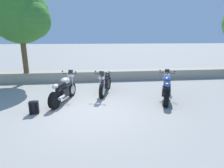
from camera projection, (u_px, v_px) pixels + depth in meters
name	position (u px, v px, depth m)	size (l,w,h in m)	color
ground_plane	(90.00, 111.00, 6.44)	(120.00, 120.00, 0.00)	gray
stone_wall	(90.00, 75.00, 10.98)	(36.00, 0.80, 0.55)	#A89E89
motorcycle_silver_near_left	(64.00, 90.00, 7.25)	(0.95, 2.00, 1.18)	black
motorcycle_black_centre	(105.00, 83.00, 8.37)	(0.87, 2.03, 1.18)	black
motorcycle_blue_far_right	(166.00, 89.00, 7.41)	(1.03, 1.97, 1.18)	black
rider_backpack	(34.00, 107.00, 6.17)	(0.32, 0.29, 0.47)	black
leafy_tree_mid_left	(22.00, 15.00, 9.42)	(3.20, 3.04, 4.67)	brown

